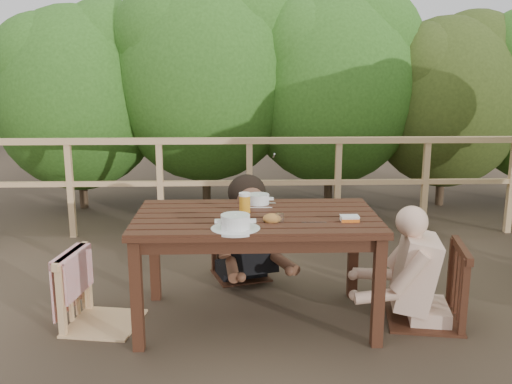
{
  "coord_description": "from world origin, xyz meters",
  "views": [
    {
      "loc": [
        -0.13,
        -3.66,
        1.75
      ],
      "look_at": [
        0.0,
        0.05,
        0.9
      ],
      "focal_mm": 40.15,
      "sensor_mm": 36.0,
      "label": 1
    }
  ],
  "objects_px": {
    "diner_right": "(434,228)",
    "tumbler": "(279,219)",
    "table": "(256,270)",
    "chair_far": "(241,227)",
    "woman": "(240,197)",
    "bread_roll": "(272,219)",
    "beer_glass": "(245,204)",
    "soup_far": "(258,200)",
    "soup_near": "(235,223)",
    "butter_tub": "(350,220)",
    "chair_left": "(101,258)",
    "chair_right": "(428,249)"
  },
  "relations": [
    {
      "from": "chair_far",
      "to": "woman",
      "type": "distance_m",
      "value": 0.25
    },
    {
      "from": "diner_right",
      "to": "soup_near",
      "type": "height_order",
      "value": "diner_right"
    },
    {
      "from": "butter_tub",
      "to": "woman",
      "type": "bearing_deg",
      "value": 123.36
    },
    {
      "from": "table",
      "to": "soup_far",
      "type": "relative_size",
      "value": 6.19
    },
    {
      "from": "butter_tub",
      "to": "soup_far",
      "type": "bearing_deg",
      "value": 139.81
    },
    {
      "from": "soup_near",
      "to": "soup_far",
      "type": "distance_m",
      "value": 0.63
    },
    {
      "from": "chair_right",
      "to": "soup_near",
      "type": "height_order",
      "value": "chair_right"
    },
    {
      "from": "chair_left",
      "to": "butter_tub",
      "type": "distance_m",
      "value": 1.66
    },
    {
      "from": "soup_near",
      "to": "tumbler",
      "type": "relative_size",
      "value": 4.45
    },
    {
      "from": "chair_far",
      "to": "butter_tub",
      "type": "bearing_deg",
      "value": -72.79
    },
    {
      "from": "chair_far",
      "to": "tumbler",
      "type": "height_order",
      "value": "chair_far"
    },
    {
      "from": "table",
      "to": "tumbler",
      "type": "bearing_deg",
      "value": -51.51
    },
    {
      "from": "chair_far",
      "to": "butter_tub",
      "type": "distance_m",
      "value": 1.27
    },
    {
      "from": "chair_right",
      "to": "soup_near",
      "type": "xyz_separation_m",
      "value": [
        -1.3,
        -0.28,
        0.28
      ]
    },
    {
      "from": "soup_far",
      "to": "butter_tub",
      "type": "bearing_deg",
      "value": -39.81
    },
    {
      "from": "table",
      "to": "chair_right",
      "type": "relative_size",
      "value": 1.56
    },
    {
      "from": "chair_right",
      "to": "diner_right",
      "type": "height_order",
      "value": "diner_right"
    },
    {
      "from": "diner_right",
      "to": "soup_near",
      "type": "bearing_deg",
      "value": 112.22
    },
    {
      "from": "table",
      "to": "chair_far",
      "type": "xyz_separation_m",
      "value": [
        -0.1,
        0.84,
        0.05
      ]
    },
    {
      "from": "chair_left",
      "to": "woman",
      "type": "height_order",
      "value": "woman"
    },
    {
      "from": "soup_near",
      "to": "beer_glass",
      "type": "distance_m",
      "value": 0.38
    },
    {
      "from": "bread_roll",
      "to": "tumbler",
      "type": "relative_size",
      "value": 1.71
    },
    {
      "from": "woman",
      "to": "soup_far",
      "type": "relative_size",
      "value": 5.22
    },
    {
      "from": "table",
      "to": "diner_right",
      "type": "distance_m",
      "value": 1.22
    },
    {
      "from": "table",
      "to": "soup_near",
      "type": "bearing_deg",
      "value": -113.74
    },
    {
      "from": "table",
      "to": "bread_roll",
      "type": "distance_m",
      "value": 0.45
    },
    {
      "from": "beer_glass",
      "to": "tumbler",
      "type": "relative_size",
      "value": 2.22
    },
    {
      "from": "chair_left",
      "to": "bread_roll",
      "type": "height_order",
      "value": "chair_left"
    },
    {
      "from": "bread_roll",
      "to": "beer_glass",
      "type": "bearing_deg",
      "value": 125.93
    },
    {
      "from": "soup_far",
      "to": "butter_tub",
      "type": "distance_m",
      "value": 0.73
    },
    {
      "from": "soup_near",
      "to": "diner_right",
      "type": "bearing_deg",
      "value": 12.09
    },
    {
      "from": "soup_far",
      "to": "bread_roll",
      "type": "xyz_separation_m",
      "value": [
        0.07,
        -0.47,
        -0.01
      ]
    },
    {
      "from": "diner_right",
      "to": "tumbler",
      "type": "height_order",
      "value": "diner_right"
    },
    {
      "from": "bread_roll",
      "to": "woman",
      "type": "bearing_deg",
      "value": 100.63
    },
    {
      "from": "chair_far",
      "to": "butter_tub",
      "type": "xyz_separation_m",
      "value": [
        0.69,
        -1.01,
        0.34
      ]
    },
    {
      "from": "woman",
      "to": "bread_roll",
      "type": "distance_m",
      "value": 1.05
    },
    {
      "from": "table",
      "to": "beer_glass",
      "type": "xyz_separation_m",
      "value": [
        -0.07,
        0.06,
        0.45
      ]
    },
    {
      "from": "soup_far",
      "to": "beer_glass",
      "type": "bearing_deg",
      "value": -113.16
    },
    {
      "from": "diner_right",
      "to": "woman",
      "type": "bearing_deg",
      "value": 65.65
    },
    {
      "from": "chair_left",
      "to": "diner_right",
      "type": "relative_size",
      "value": 0.72
    },
    {
      "from": "table",
      "to": "chair_left",
      "type": "relative_size",
      "value": 1.68
    },
    {
      "from": "table",
      "to": "beer_glass",
      "type": "bearing_deg",
      "value": 141.78
    },
    {
      "from": "beer_glass",
      "to": "diner_right",
      "type": "bearing_deg",
      "value": -3.99
    },
    {
      "from": "bread_roll",
      "to": "beer_glass",
      "type": "relative_size",
      "value": 0.77
    },
    {
      "from": "woman",
      "to": "tumbler",
      "type": "relative_size",
      "value": 19.99
    },
    {
      "from": "chair_far",
      "to": "chair_right",
      "type": "bearing_deg",
      "value": -51.54
    },
    {
      "from": "table",
      "to": "chair_left",
      "type": "height_order",
      "value": "chair_left"
    },
    {
      "from": "diner_right",
      "to": "soup_near",
      "type": "distance_m",
      "value": 1.36
    },
    {
      "from": "chair_far",
      "to": "soup_near",
      "type": "height_order",
      "value": "chair_far"
    },
    {
      "from": "soup_near",
      "to": "bread_roll",
      "type": "height_order",
      "value": "soup_near"
    }
  ]
}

